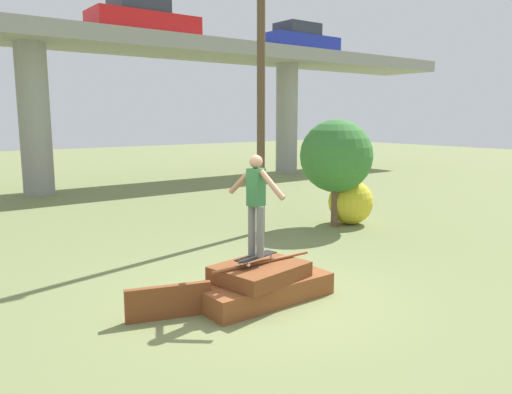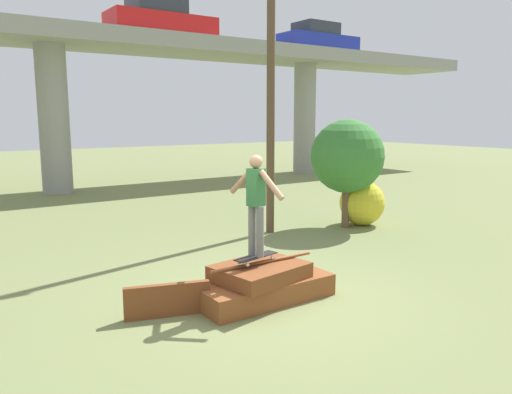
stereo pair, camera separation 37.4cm
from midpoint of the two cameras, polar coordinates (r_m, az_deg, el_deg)
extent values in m
plane|color=olive|center=(8.12, 2.14, -11.63)|extent=(80.00, 80.00, 0.00)
cube|color=brown|center=(8.06, 2.15, -10.47)|extent=(2.20, 1.01, 0.35)
cube|color=brown|center=(7.94, 1.81, -8.53)|extent=(1.54, 1.26, 0.25)
cylinder|color=brown|center=(7.92, 2.17, -7.44)|extent=(1.88, 0.05, 0.05)
cube|color=brown|center=(7.48, -8.67, -11.60)|extent=(1.21, 0.47, 0.49)
cube|color=black|center=(7.83, 1.38, -6.81)|extent=(0.82, 0.37, 0.01)
cylinder|color=silver|center=(8.10, 2.25, -6.66)|extent=(0.06, 0.04, 0.05)
cylinder|color=silver|center=(7.99, 3.20, -6.89)|extent=(0.06, 0.04, 0.05)
cylinder|color=silver|center=(7.71, -0.52, -7.49)|extent=(0.06, 0.04, 0.05)
cylinder|color=silver|center=(7.59, 0.44, -7.75)|extent=(0.06, 0.04, 0.05)
cylinder|color=slate|center=(7.79, 0.92, -3.82)|extent=(0.12, 0.12, 0.80)
cylinder|color=slate|center=(7.67, 1.86, -4.02)|extent=(0.12, 0.12, 0.80)
cube|color=#2D6638|center=(7.60, 1.41, 1.13)|extent=(0.26, 0.25, 0.58)
sphere|color=#A37556|center=(7.56, 1.42, 4.06)|extent=(0.20, 0.20, 0.20)
cylinder|color=#A37556|center=(7.81, -0.30, 1.81)|extent=(0.19, 0.49, 0.44)
cylinder|color=#A37556|center=(7.39, 3.22, 1.38)|extent=(0.19, 0.49, 0.44)
cube|color=gray|center=(20.34, -22.13, 16.76)|extent=(44.00, 3.63, 0.60)
cylinder|color=gray|center=(20.13, -21.60, 8.16)|extent=(1.10, 1.10, 5.49)
cylinder|color=gray|center=(25.71, 5.99, 8.84)|extent=(1.10, 1.10, 5.49)
cube|color=red|center=(21.59, -10.18, 18.70)|extent=(4.32, 1.77, 0.82)
cube|color=#2D333D|center=(21.64, -10.80, 20.64)|extent=(2.08, 1.63, 0.65)
cube|color=#1E2D9E|center=(26.23, 7.61, 16.99)|extent=(4.15, 1.63, 0.77)
cube|color=#2D333D|center=(26.20, 7.28, 18.51)|extent=(1.99, 1.50, 0.58)
cylinder|color=brown|center=(12.34, 2.61, 15.39)|extent=(0.20, 0.20, 8.43)
cylinder|color=brown|center=(13.29, 11.02, -1.17)|extent=(0.21, 0.21, 1.06)
sphere|color=#387A33|center=(13.12, 11.20, 4.59)|extent=(1.89, 1.89, 1.89)
sphere|color=gold|center=(13.65, 12.80, -0.67)|extent=(1.20, 1.20, 1.20)
camera|label=1|loc=(0.19, -88.60, 0.23)|focal=35.00mm
camera|label=2|loc=(0.19, 91.40, -0.23)|focal=35.00mm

